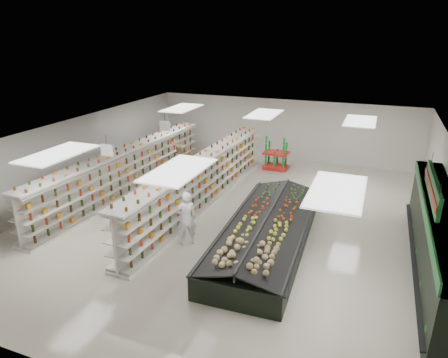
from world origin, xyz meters
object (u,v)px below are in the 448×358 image
at_px(soda_endcap, 276,154).
at_px(gondola_left, 127,172).
at_px(shopper_main, 186,218).
at_px(gondola_center, 203,183).
at_px(shopper_background, 180,160).
at_px(produce_island, 267,231).

bearing_deg(soda_endcap, gondola_left, -134.31).
bearing_deg(shopper_main, gondola_center, -113.07).
relative_size(gondola_left, shopper_background, 7.33).
xyz_separation_m(gondola_center, produce_island, (3.27, -2.26, -0.42)).
distance_m(gondola_left, shopper_background, 2.97).
bearing_deg(shopper_main, soda_endcap, -133.09).
bearing_deg(shopper_background, gondola_center, -121.26).
xyz_separation_m(gondola_left, shopper_background, (1.10, 2.76, -0.12)).
height_order(produce_island, shopper_main, shopper_main).
bearing_deg(gondola_center, produce_island, -33.07).
bearing_deg(produce_island, soda_endcap, 102.37).
bearing_deg(shopper_main, gondola_left, -73.42).
xyz_separation_m(shopper_main, shopper_background, (-3.29, 5.90, -0.16)).
bearing_deg(shopper_background, gondola_left, 175.15).
distance_m(shopper_main, shopper_background, 6.76).
xyz_separation_m(gondola_center, shopper_background, (-2.46, 2.74, -0.14)).
bearing_deg(gondola_center, shopper_main, -73.79).
bearing_deg(produce_island, shopper_background, 138.91).
xyz_separation_m(gondola_left, soda_endcap, (5.17, 5.30, -0.12)).
xyz_separation_m(gondola_left, gondola_center, (3.55, 0.02, 0.02)).
height_order(soda_endcap, shopper_main, shopper_main).
bearing_deg(produce_island, gondola_center, 145.40).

